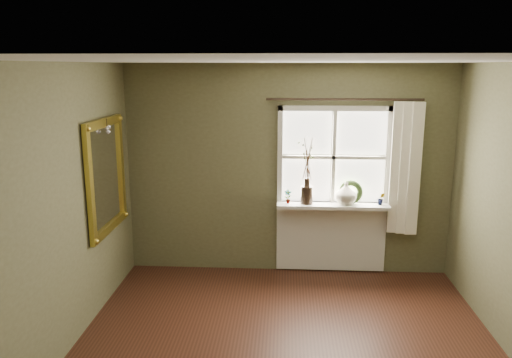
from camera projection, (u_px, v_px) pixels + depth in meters
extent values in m
plane|color=silver|center=(291.00, 61.00, 3.67)|extent=(4.50, 4.50, 0.00)
cube|color=brown|center=(288.00, 170.00, 6.20)|extent=(4.00, 0.10, 2.60)
cube|color=brown|center=(38.00, 224.00, 4.08)|extent=(0.10, 4.50, 2.60)
cube|color=silver|center=(332.00, 204.00, 6.18)|extent=(1.36, 0.06, 0.06)
cube|color=silver|center=(335.00, 108.00, 5.92)|extent=(1.36, 0.06, 0.06)
cube|color=silver|center=(280.00, 157.00, 6.08)|extent=(0.06, 0.06, 1.24)
cube|color=silver|center=(388.00, 158.00, 6.01)|extent=(0.06, 0.06, 1.24)
cube|color=silver|center=(333.00, 157.00, 6.05)|extent=(1.24, 0.05, 0.04)
cube|color=silver|center=(333.00, 157.00, 6.05)|extent=(0.04, 0.05, 1.12)
cube|color=white|center=(307.00, 133.00, 6.02)|extent=(0.59, 0.01, 0.53)
cube|color=white|center=(361.00, 133.00, 5.99)|extent=(0.59, 0.01, 0.53)
cube|color=white|center=(306.00, 180.00, 6.16)|extent=(0.59, 0.01, 0.53)
cube|color=white|center=(359.00, 181.00, 6.12)|extent=(0.59, 0.01, 0.53)
cube|color=silver|center=(333.00, 206.00, 6.08)|extent=(1.36, 0.26, 0.04)
cube|color=silver|center=(331.00, 237.00, 6.28)|extent=(1.36, 0.04, 0.88)
cylinder|color=black|center=(307.00, 195.00, 6.07)|extent=(0.17, 0.17, 0.22)
imported|color=beige|center=(346.00, 193.00, 6.03)|extent=(0.29, 0.29, 0.28)
torus|color=#2C411D|center=(351.00, 195.00, 6.08)|extent=(0.29, 0.13, 0.30)
imported|color=#2C411D|center=(288.00, 197.00, 6.09)|extent=(0.09, 0.06, 0.17)
imported|color=#2C411D|center=(381.00, 199.00, 6.02)|extent=(0.09, 0.08, 0.15)
cube|color=white|center=(405.00, 169.00, 5.94)|extent=(0.36, 0.12, 1.59)
cylinder|color=black|center=(345.00, 99.00, 5.84)|extent=(1.84, 0.03, 0.03)
cube|color=white|center=(106.00, 176.00, 5.38)|extent=(0.02, 0.86, 1.06)
cube|color=#AE9533|center=(103.00, 123.00, 5.25)|extent=(0.05, 1.04, 0.09)
cube|color=#AE9533|center=(110.00, 227.00, 5.51)|extent=(0.05, 1.04, 0.09)
cube|color=#AE9533|center=(90.00, 186.00, 4.92)|extent=(0.05, 0.09, 1.06)
cube|color=#AE9533|center=(121.00, 167.00, 5.84)|extent=(0.05, 0.09, 1.06)
sphere|color=silver|center=(107.00, 128.00, 5.23)|extent=(0.04, 0.04, 0.04)
sphere|color=silver|center=(108.00, 132.00, 5.27)|extent=(0.04, 0.04, 0.04)
sphere|color=silver|center=(109.00, 127.00, 5.29)|extent=(0.04, 0.04, 0.04)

